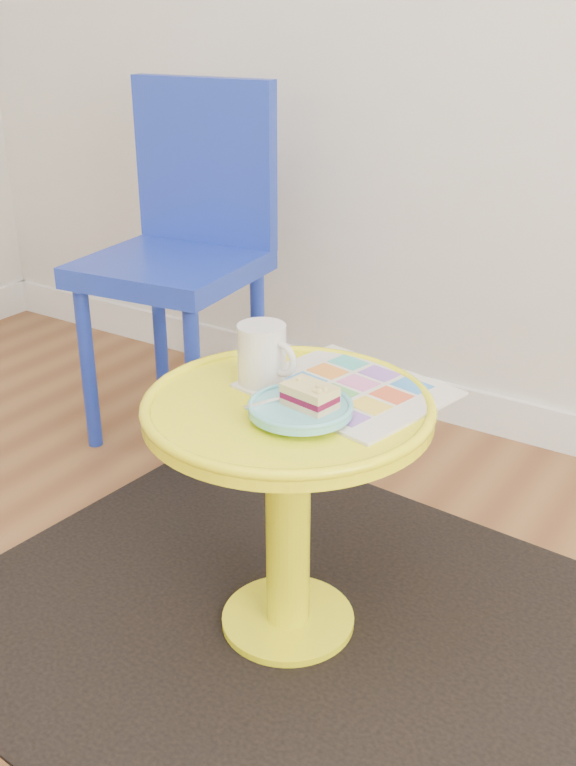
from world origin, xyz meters
The scene contains 8 objects.
rug centered at (-0.06, 0.97, 0.00)m, with size 1.30×1.10×0.01m, color black.
side_table centered at (-0.06, 0.97, 0.35)m, with size 0.52×0.52×0.49m.
chair centered at (-0.79, 1.58, 0.55)m, with size 0.47×0.47×0.96m.
newspaper centered at (0.01, 1.08, 0.49)m, with size 0.33×0.28×0.01m, color silver.
mug centered at (-0.14, 1.01, 0.55)m, with size 0.13×0.09×0.12m.
plate centered at (-0.01, 0.93, 0.51)m, with size 0.18×0.18×0.02m.
cake_slice centered at (0.01, 0.94, 0.54)m, with size 0.10×0.07×0.04m.
fork centered at (-0.04, 0.94, 0.52)m, with size 0.08×0.14×0.00m.
Camera 1 is at (0.69, -0.16, 1.14)m, focal length 40.00 mm.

